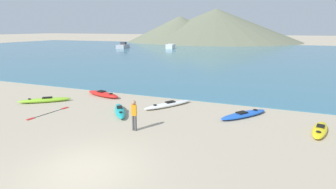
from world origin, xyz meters
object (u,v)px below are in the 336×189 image
at_px(kayak_on_sand_2, 168,105).
at_px(kayak_on_sand_0, 103,94).
at_px(kayak_on_sand_4, 320,130).
at_px(kayak_on_sand_1, 244,114).
at_px(person_near_foreground, 134,113).
at_px(moored_boat_1, 123,46).
at_px(kayak_on_sand_5, 45,100).
at_px(moored_boat_0, 170,46).
at_px(loose_paddle, 49,113).
at_px(kayak_on_sand_3, 120,111).

bearing_deg(kayak_on_sand_2, kayak_on_sand_0, 172.94).
height_order(kayak_on_sand_2, kayak_on_sand_4, kayak_on_sand_4).
distance_m(kayak_on_sand_1, person_near_foreground, 6.36).
xyz_separation_m(kayak_on_sand_0, kayak_on_sand_1, (10.18, -0.93, -0.04)).
xyz_separation_m(kayak_on_sand_1, moored_boat_1, (-33.59, 42.84, 0.45)).
distance_m(kayak_on_sand_1, kayak_on_sand_5, 13.04).
bearing_deg(kayak_on_sand_5, kayak_on_sand_0, 45.97).
height_order(moored_boat_0, loose_paddle, moored_boat_0).
xyz_separation_m(kayak_on_sand_2, person_near_foreground, (-0.04, -4.39, 0.75)).
bearing_deg(kayak_on_sand_3, kayak_on_sand_2, 47.88).
bearing_deg(moored_boat_1, moored_boat_0, 17.13).
relative_size(kayak_on_sand_1, moored_boat_0, 0.80).
bearing_deg(kayak_on_sand_4, moored_boat_0, 118.63).
bearing_deg(moored_boat_0, kayak_on_sand_3, -72.43).
bearing_deg(kayak_on_sand_5, person_near_foreground, -15.45).
bearing_deg(person_near_foreground, moored_boat_1, 121.52).
height_order(kayak_on_sand_0, kayak_on_sand_4, kayak_on_sand_0).
distance_m(kayak_on_sand_4, moored_boat_1, 57.60).
height_order(kayak_on_sand_3, moored_boat_0, moored_boat_0).
distance_m(kayak_on_sand_5, person_near_foreground, 8.45).
relative_size(kayak_on_sand_1, loose_paddle, 1.12).
bearing_deg(kayak_on_sand_2, kayak_on_sand_5, -165.25).
xyz_separation_m(kayak_on_sand_1, kayak_on_sand_5, (-12.90, -1.89, 0.03)).
height_order(person_near_foreground, loose_paddle, person_near_foreground).
bearing_deg(kayak_on_sand_0, kayak_on_sand_1, -5.23).
xyz_separation_m(kayak_on_sand_3, kayak_on_sand_4, (10.55, 1.02, -0.03)).
height_order(kayak_on_sand_2, loose_paddle, kayak_on_sand_2).
distance_m(kayak_on_sand_0, moored_boat_1, 48.01).
xyz_separation_m(kayak_on_sand_0, kayak_on_sand_4, (13.85, -2.01, -0.03)).
xyz_separation_m(kayak_on_sand_1, kayak_on_sand_3, (-6.88, -2.09, 0.04)).
bearing_deg(kayak_on_sand_0, moored_boat_0, 104.85).
distance_m(kayak_on_sand_3, moored_boat_0, 50.81).
xyz_separation_m(person_near_foreground, loose_paddle, (-6.02, 0.51, -0.87)).
bearing_deg(person_near_foreground, loose_paddle, 175.15).
bearing_deg(kayak_on_sand_1, person_near_foreground, -139.22).
height_order(kayak_on_sand_4, kayak_on_sand_5, kayak_on_sand_5).
distance_m(kayak_on_sand_4, person_near_foreground, 9.02).
height_order(kayak_on_sand_1, loose_paddle, kayak_on_sand_1).
bearing_deg(person_near_foreground, kayak_on_sand_0, 136.81).
relative_size(kayak_on_sand_0, person_near_foreground, 2.11).
bearing_deg(kayak_on_sand_5, kayak_on_sand_4, 2.80).
xyz_separation_m(kayak_on_sand_2, moored_boat_0, (-17.46, 46.09, 0.44)).
height_order(kayak_on_sand_1, person_near_foreground, person_near_foreground).
bearing_deg(kayak_on_sand_1, kayak_on_sand_5, -171.68).
bearing_deg(moored_boat_0, kayak_on_sand_4, -61.37).
relative_size(kayak_on_sand_4, kayak_on_sand_5, 0.89).
bearing_deg(kayak_on_sand_4, kayak_on_sand_1, 163.66).
xyz_separation_m(kayak_on_sand_4, loose_paddle, (-14.47, -2.54, -0.12)).
bearing_deg(loose_paddle, kayak_on_sand_0, 82.17).
height_order(kayak_on_sand_0, kayak_on_sand_3, kayak_on_sand_0).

